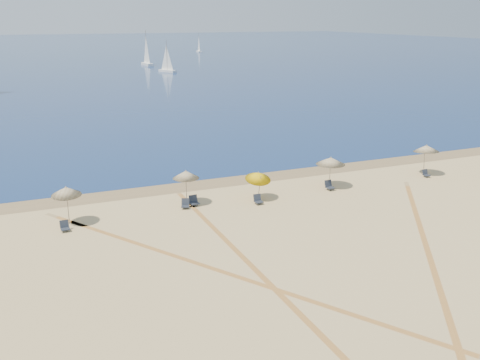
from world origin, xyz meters
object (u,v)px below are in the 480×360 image
object	(u,v)px
umbrella_5	(426,148)
chair_7	(426,174)
umbrella_1	(66,191)
umbrella_4	(331,161)
chair_3	(185,204)
sailboat_2	(147,55)
chair_6	(329,186)
umbrella_2	(186,175)
chair_5	(258,200)
umbrella_3	(258,176)
sailboat_3	(167,63)
chair_2	(65,226)
chair_4	(194,201)
sailboat_1	(199,46)

from	to	relation	value
umbrella_5	chair_7	size ratio (longest dim) A/B	4.31
umbrella_1	chair_7	size ratio (longest dim) A/B	4.25
umbrella_4	chair_3	bearing A→B (deg)	-178.39
umbrella_4	umbrella_5	world-z (taller)	umbrella_5
umbrella_1	chair_7	world-z (taller)	umbrella_1
sailboat_2	chair_6	bearing A→B (deg)	-101.08
umbrella_2	chair_6	bearing A→B (deg)	-5.04
umbrella_5	chair_5	distance (m)	16.56
chair_6	umbrella_4	bearing A→B (deg)	51.48
umbrella_3	umbrella_5	bearing A→B (deg)	2.15
umbrella_2	chair_7	bearing A→B (deg)	-3.01
chair_7	sailboat_3	xyz separation A→B (m)	(1.42, 93.92, 2.01)
umbrella_5	chair_7	bearing A→B (deg)	-118.34
umbrella_4	chair_6	size ratio (longest dim) A/B	3.22
umbrella_3	sailboat_2	distance (m)	114.92
chair_2	sailboat_3	xyz separation A→B (m)	(30.89, 94.70, 1.99)
umbrella_1	chair_7	bearing A→B (deg)	-0.61
umbrella_3	sailboat_2	bearing A→B (deg)	81.82
umbrella_5	sailboat_3	distance (m)	93.24
chair_2	umbrella_4	bearing A→B (deg)	-0.57
umbrella_1	umbrella_4	distance (m)	20.04
chair_4	sailboat_3	bearing A→B (deg)	73.43
chair_4	chair_6	distance (m)	10.99
chair_4	chair_7	world-z (taller)	chair_4
umbrella_5	chair_3	world-z (taller)	umbrella_5
umbrella_4	sailboat_3	bearing A→B (deg)	83.57
umbrella_3	chair_2	world-z (taller)	umbrella_3
sailboat_1	umbrella_3	bearing A→B (deg)	-100.33
chair_2	chair_6	distance (m)	20.03
umbrella_1	chair_4	size ratio (longest dim) A/B	3.53
chair_6	sailboat_3	xyz separation A→B (m)	(10.89, 93.83, 1.96)
umbrella_5	chair_3	xyz separation A→B (m)	(-21.55, -0.33, -2.00)
umbrella_5	chair_7	distance (m)	2.17
sailboat_2	umbrella_2	bearing A→B (deg)	-106.80
chair_4	chair_7	xyz separation A→B (m)	(20.44, -0.64, -0.05)
umbrella_5	chair_2	distance (m)	29.94
chair_5	chair_7	world-z (taller)	chair_5
chair_6	chair_2	bearing A→B (deg)	176.17
umbrella_4	umbrella_1	bearing A→B (deg)	-178.90
umbrella_1	umbrella_2	bearing A→B (deg)	5.45
umbrella_1	chair_4	bearing A→B (deg)	2.21
umbrella_4	sailboat_2	world-z (taller)	sailboat_2
chair_2	chair_7	size ratio (longest dim) A/B	1.11
umbrella_5	umbrella_2	bearing A→B (deg)	178.89
umbrella_1	umbrella_5	world-z (taller)	umbrella_5
chair_2	chair_3	world-z (taller)	chair_3
chair_5	chair_6	bearing A→B (deg)	6.58
umbrella_1	chair_3	size ratio (longest dim) A/B	3.28
umbrella_4	chair_5	bearing A→B (deg)	-168.08
umbrella_1	chair_6	world-z (taller)	umbrella_1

